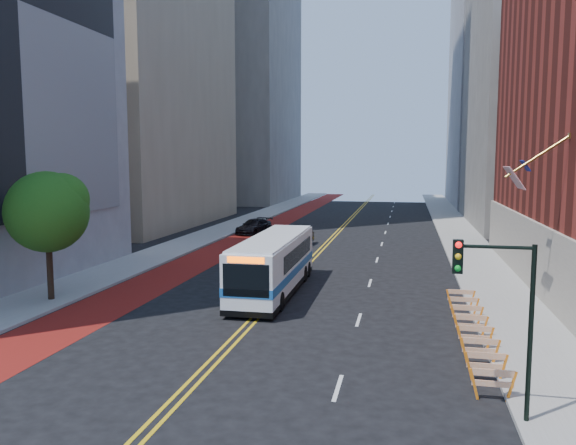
# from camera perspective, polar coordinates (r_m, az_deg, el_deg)

# --- Properties ---
(ground) EXTENTS (160.00, 160.00, 0.00)m
(ground) POSITION_cam_1_polar(r_m,az_deg,el_deg) (22.07, -7.07, -13.34)
(ground) COLOR black
(ground) RESTS_ON ground
(sidewalk_left) EXTENTS (4.00, 140.00, 0.15)m
(sidewalk_left) POSITION_cam_1_polar(r_m,az_deg,el_deg) (53.58, -8.74, -1.54)
(sidewalk_left) COLOR gray
(sidewalk_left) RESTS_ON ground
(sidewalk_right) EXTENTS (4.00, 140.00, 0.15)m
(sidewalk_right) POSITION_cam_1_polar(r_m,az_deg,el_deg) (50.41, 17.72, -2.27)
(sidewalk_right) COLOR gray
(sidewalk_right) RESTS_ON ground
(bus_lane_paint) EXTENTS (3.60, 140.00, 0.01)m
(bus_lane_paint) POSITION_cam_1_polar(r_m,az_deg,el_deg) (52.35, -4.74, -1.75)
(bus_lane_paint) COLOR maroon
(bus_lane_paint) RESTS_ON ground
(center_line_inner) EXTENTS (0.14, 140.00, 0.01)m
(center_line_inner) POSITION_cam_1_polar(r_m,az_deg,el_deg) (50.65, 3.87, -2.02)
(center_line_inner) COLOR gold
(center_line_inner) RESTS_ON ground
(center_line_outer) EXTENTS (0.14, 140.00, 0.01)m
(center_line_outer) POSITION_cam_1_polar(r_m,az_deg,el_deg) (50.60, 4.28, -2.03)
(center_line_outer) COLOR gold
(center_line_outer) RESTS_ON ground
(lane_dashes) EXTENTS (0.14, 98.20, 0.01)m
(lane_dashes) POSITION_cam_1_polar(r_m,az_deg,el_deg) (58.12, 9.86, -1.00)
(lane_dashes) COLOR silver
(lane_dashes) RESTS_ON ground
(midrise_right_near) EXTENTS (18.00, 26.00, 40.00)m
(midrise_right_near) POSITION_cam_1_polar(r_m,az_deg,el_deg) (70.62, 26.08, 16.05)
(midrise_right_near) COLOR slate
(midrise_right_near) RESTS_ON ground
(midrise_right_far) EXTENTS (20.00, 28.00, 55.00)m
(midrise_right_far) POSITION_cam_1_polar(r_m,az_deg,el_deg) (101.10, 22.59, 17.41)
(midrise_right_far) COLOR gray
(midrise_right_far) RESTS_ON ground
(midrise_left_far) EXTENTS (20.00, 26.00, 65.00)m
(midrise_left_far) POSITION_cam_1_polar(r_m,az_deg,el_deg) (105.39, -5.74, 20.17)
(midrise_left_far) COLOR slate
(midrise_left_far) RESTS_ON ground
(construction_barriers) EXTENTS (1.42, 10.91, 1.00)m
(construction_barriers) POSITION_cam_1_polar(r_m,az_deg,el_deg) (24.16, 18.28, -10.18)
(construction_barriers) COLOR orange
(construction_barriers) RESTS_ON ground
(street_tree) EXTENTS (4.20, 4.20, 6.70)m
(street_tree) POSITION_cam_1_polar(r_m,az_deg,el_deg) (31.50, -23.16, 1.30)
(street_tree) COLOR black
(street_tree) RESTS_ON sidewalk_left
(traffic_signal) EXTENTS (2.21, 0.34, 5.07)m
(traffic_signal) POSITION_cam_1_polar(r_m,az_deg,el_deg) (16.71, 20.59, -6.87)
(traffic_signal) COLOR black
(traffic_signal) RESTS_ON sidewalk_right
(transit_bus) EXTENTS (2.66, 11.60, 3.18)m
(transit_bus) POSITION_cam_1_polar(r_m,az_deg,el_deg) (31.49, -1.39, -4.15)
(transit_bus) COLOR white
(transit_bus) RESTS_ON ground
(car_a) EXTENTS (2.73, 4.03, 1.27)m
(car_a) POSITION_cam_1_polar(r_m,az_deg,el_deg) (48.24, -1.96, -1.67)
(car_a) COLOR black
(car_a) RESTS_ON ground
(car_b) EXTENTS (1.96, 4.46, 1.43)m
(car_b) POSITION_cam_1_polar(r_m,az_deg,el_deg) (48.42, 1.14, -1.55)
(car_b) COLOR black
(car_b) RESTS_ON ground
(car_c) EXTENTS (3.17, 5.37, 1.46)m
(car_c) POSITION_cam_1_polar(r_m,az_deg,el_deg) (56.42, -3.47, -0.40)
(car_c) COLOR black
(car_c) RESTS_ON ground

